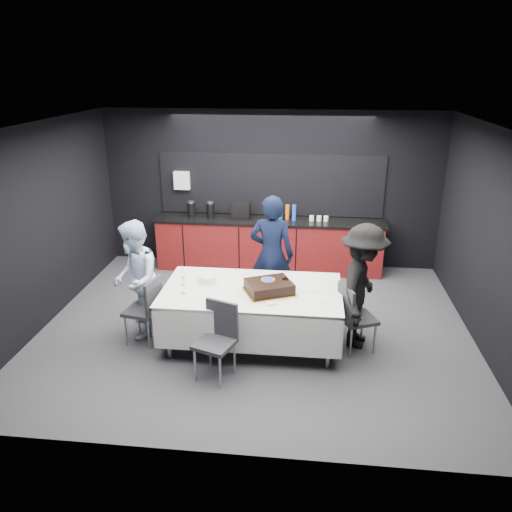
# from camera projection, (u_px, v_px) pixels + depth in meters

# --- Properties ---
(ground) EXTENTS (6.00, 6.00, 0.00)m
(ground) POSITION_uv_depth(u_px,v_px,m) (255.00, 327.00, 7.13)
(ground) COLOR #3F3F44
(ground) RESTS_ON ground
(room_shell) EXTENTS (6.04, 5.04, 2.82)m
(room_shell) POSITION_uv_depth(u_px,v_px,m) (255.00, 201.00, 6.46)
(room_shell) COLOR white
(room_shell) RESTS_ON ground
(kitchenette) EXTENTS (4.10, 0.64, 2.05)m
(kitchenette) POSITION_uv_depth(u_px,v_px,m) (268.00, 240.00, 8.99)
(kitchenette) COLOR #580D0E
(kitchenette) RESTS_ON ground
(party_table) EXTENTS (2.32, 1.32, 0.78)m
(party_table) POSITION_uv_depth(u_px,v_px,m) (252.00, 299.00, 6.53)
(party_table) COLOR #99999E
(party_table) RESTS_ON ground
(cake_assembly) EXTENTS (0.75, 0.69, 0.18)m
(cake_assembly) POSITION_uv_depth(u_px,v_px,m) (269.00, 287.00, 6.37)
(cake_assembly) COLOR gold
(cake_assembly) RESTS_ON party_table
(plate_stack) EXTENTS (0.24, 0.24, 0.10)m
(plate_stack) POSITION_uv_depth(u_px,v_px,m) (208.00, 279.00, 6.67)
(plate_stack) COLOR white
(plate_stack) RESTS_ON party_table
(loose_plate_near) EXTENTS (0.19, 0.19, 0.01)m
(loose_plate_near) POSITION_uv_depth(u_px,v_px,m) (217.00, 300.00, 6.18)
(loose_plate_near) COLOR white
(loose_plate_near) RESTS_ON party_table
(loose_plate_right_a) EXTENTS (0.22, 0.22, 0.01)m
(loose_plate_right_a) POSITION_uv_depth(u_px,v_px,m) (311.00, 289.00, 6.48)
(loose_plate_right_a) COLOR white
(loose_plate_right_a) RESTS_ON party_table
(loose_plate_right_b) EXTENTS (0.19, 0.19, 0.01)m
(loose_plate_right_b) POSITION_uv_depth(u_px,v_px,m) (325.00, 299.00, 6.19)
(loose_plate_right_b) COLOR white
(loose_plate_right_b) RESTS_ON party_table
(loose_plate_far) EXTENTS (0.18, 0.18, 0.01)m
(loose_plate_far) POSITION_uv_depth(u_px,v_px,m) (252.00, 276.00, 6.86)
(loose_plate_far) COLOR white
(loose_plate_far) RESTS_ON party_table
(fork_pile) EXTENTS (0.17, 0.13, 0.02)m
(fork_pile) POSITION_uv_depth(u_px,v_px,m) (272.00, 303.00, 6.07)
(fork_pile) COLOR white
(fork_pile) RESTS_ON party_table
(champagne_flute) EXTENTS (0.06, 0.06, 0.22)m
(champagne_flute) POSITION_uv_depth(u_px,v_px,m) (183.00, 282.00, 6.30)
(champagne_flute) COLOR white
(champagne_flute) RESTS_ON party_table
(chair_left) EXTENTS (0.49, 0.49, 0.92)m
(chair_left) POSITION_uv_depth(u_px,v_px,m) (147.00, 306.00, 6.57)
(chair_left) COLOR #2B2B30
(chair_left) RESTS_ON ground
(chair_right) EXTENTS (0.55, 0.55, 0.92)m
(chair_right) POSITION_uv_depth(u_px,v_px,m) (353.00, 314.00, 6.37)
(chair_right) COLOR #2B2B30
(chair_right) RESTS_ON ground
(chair_near) EXTENTS (0.54, 0.54, 0.92)m
(chair_near) POSITION_uv_depth(u_px,v_px,m) (218.00, 335.00, 5.88)
(chair_near) COLOR #2B2B30
(chair_near) RESTS_ON ground
(person_center) EXTENTS (0.69, 0.49, 1.80)m
(person_center) POSITION_uv_depth(u_px,v_px,m) (272.00, 255.00, 7.31)
(person_center) COLOR black
(person_center) RESTS_ON ground
(person_left) EXTENTS (0.80, 0.92, 1.62)m
(person_left) POSITION_uv_depth(u_px,v_px,m) (135.00, 280.00, 6.68)
(person_left) COLOR silver
(person_left) RESTS_ON ground
(person_right) EXTENTS (0.87, 1.20, 1.67)m
(person_right) POSITION_uv_depth(u_px,v_px,m) (362.00, 287.00, 6.42)
(person_right) COLOR black
(person_right) RESTS_ON ground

